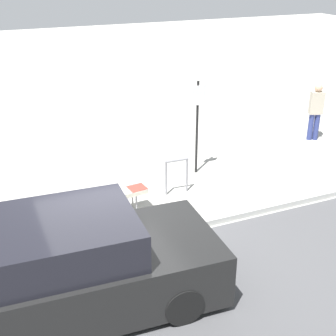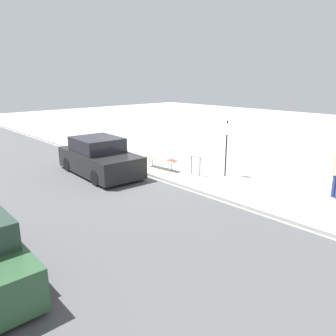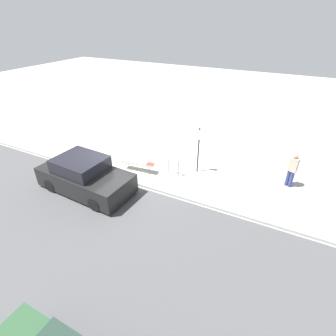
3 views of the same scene
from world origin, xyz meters
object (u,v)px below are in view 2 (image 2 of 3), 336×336
(sign_post, at_px, (226,143))
(fire_hydrant, at_px, (124,153))
(bench, at_px, (161,159))
(parked_car_near, at_px, (99,158))
(bike_rack, at_px, (196,164))

(sign_post, relative_size, fire_hydrant, 3.01)
(bench, bearing_deg, parked_car_near, -122.16)
(bike_rack, relative_size, parked_car_near, 0.19)
(bench, distance_m, bike_rack, 1.77)
(bike_rack, distance_m, parked_car_near, 4.07)
(bench, height_order, fire_hydrant, fire_hydrant)
(sign_post, bearing_deg, parked_car_near, -136.07)
(sign_post, height_order, fire_hydrant, sign_post)
(sign_post, distance_m, fire_hydrant, 5.25)
(parked_car_near, bearing_deg, bike_rack, 47.57)
(sign_post, bearing_deg, bike_rack, -137.79)
(bike_rack, xyz_separation_m, fire_hydrant, (-3.99, -0.81, -0.09))
(bench, bearing_deg, fire_hydrant, -176.72)
(bench, xyz_separation_m, bike_rack, (1.71, 0.44, 0.05))
(bench, relative_size, sign_post, 0.74)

